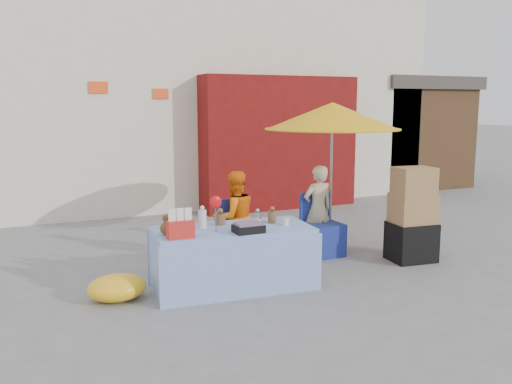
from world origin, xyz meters
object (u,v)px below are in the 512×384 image
chair_right (322,237)px  vendor_orange (235,218)px  vendor_beige (318,209)px  umbrella (332,117)px  box_stack (412,218)px  chair_left (239,247)px  market_table (232,257)px

chair_right → vendor_orange: size_ratio=0.70×
vendor_beige → umbrella: bearing=-155.9°
chair_right → vendor_beige: (0.00, 0.13, 0.36)m
umbrella → box_stack: 1.77m
vendor_orange → box_stack: bearing=155.9°
chair_right → vendor_beige: 0.39m
vendor_orange → box_stack: box_stack is taller
chair_left → chair_right: (1.25, 0.00, 0.00)m
chair_left → vendor_orange: vendor_orange is taller
vendor_beige → chair_left: bearing=3.7°
vendor_beige → umbrella: umbrella is taller
market_table → box_stack: (2.57, -0.00, 0.22)m
chair_left → vendor_beige: 1.31m
umbrella → vendor_beige: bearing=-153.4°
box_stack → vendor_beige: bearing=137.0°
vendor_beige → box_stack: (0.93, -0.87, -0.04)m
chair_right → box_stack: size_ratio=0.68×
chair_left → vendor_orange: size_ratio=0.70×
chair_right → box_stack: 1.23m
chair_right → umbrella: (0.30, 0.28, 1.64)m
market_table → vendor_orange: (0.39, 0.86, 0.25)m
vendor_orange → vendor_beige: bearing=177.6°
box_stack → chair_left: bearing=161.4°
market_table → box_stack: size_ratio=1.50×
vendor_orange → umbrella: umbrella is taller
umbrella → box_stack: umbrella is taller
market_table → chair_right: bearing=29.1°
vendor_orange → vendor_beige: 1.25m
market_table → vendor_beige: 1.87m
market_table → vendor_orange: bearing=70.9°
vendor_orange → umbrella: (1.55, 0.15, 1.28)m
market_table → chair_left: size_ratio=2.21×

